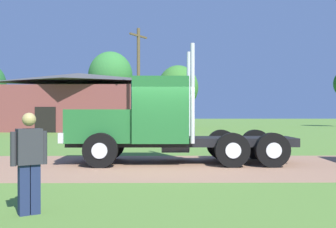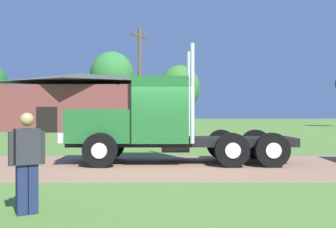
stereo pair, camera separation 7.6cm
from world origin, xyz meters
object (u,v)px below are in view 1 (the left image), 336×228
(truck_foreground_white, at_px, (154,124))
(shed_building, at_px, (78,103))
(visitor_by_barrel, at_px, (29,160))
(utility_pole_far, at_px, (138,78))

(truck_foreground_white, height_order, shed_building, shed_building)
(visitor_by_barrel, height_order, utility_pole_far, utility_pole_far)
(utility_pole_far, bearing_deg, shed_building, 135.73)
(truck_foreground_white, bearing_deg, utility_pole_far, 95.31)
(truck_foreground_white, xyz_separation_m, visitor_by_barrel, (-1.93, -6.74, -0.41))
(visitor_by_barrel, distance_m, shed_building, 31.30)
(visitor_by_barrel, bearing_deg, shed_building, 100.67)
(truck_foreground_white, distance_m, shed_building, 25.22)
(truck_foreground_white, distance_m, utility_pole_far, 18.44)
(truck_foreground_white, relative_size, utility_pole_far, 0.91)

